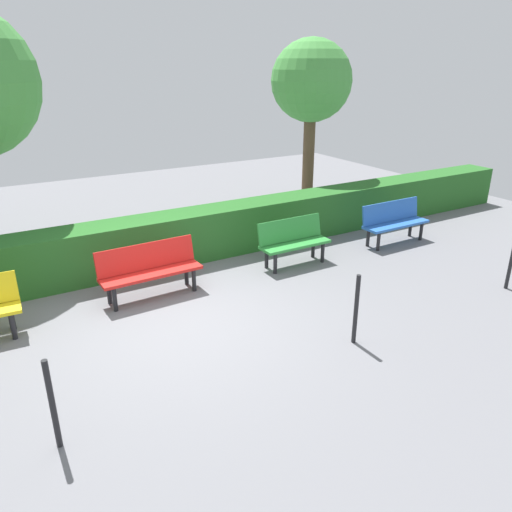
# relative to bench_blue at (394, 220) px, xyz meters

# --- Properties ---
(ground_plane) EXTENTS (21.05, 21.05, 0.00)m
(ground_plane) POSITION_rel_bench_blue_xyz_m (5.24, 0.85, -0.48)
(ground_plane) COLOR slate
(bench_blue) EXTENTS (1.54, 0.46, 0.86)m
(bench_blue) POSITION_rel_bench_blue_xyz_m (0.00, 0.00, 0.00)
(bench_blue) COLOR blue
(bench_blue) RESTS_ON ground_plane
(bench_green) EXTENTS (1.37, 0.47, 0.86)m
(bench_green) POSITION_rel_bench_blue_xyz_m (2.50, -0.08, -0.00)
(bench_green) COLOR #2D8C38
(bench_green) RESTS_ON ground_plane
(bench_red) EXTENTS (1.64, 0.51, 0.86)m
(bench_red) POSITION_rel_bench_blue_xyz_m (5.26, -0.14, 0.00)
(bench_red) COLOR red
(bench_red) RESTS_ON ground_plane
(hedge_row) EXTENTS (17.05, 0.73, 0.93)m
(hedge_row) POSITION_rel_bench_blue_xyz_m (4.01, -1.31, -0.01)
(hedge_row) COLOR #266023
(hedge_row) RESTS_ON ground_plane
(tree_near) EXTENTS (1.98, 1.98, 4.14)m
(tree_near) POSITION_rel_bench_blue_xyz_m (-0.12, -3.23, 2.61)
(tree_near) COLOR brown
(tree_near) RESTS_ON ground_plane
(railing_post_near) EXTENTS (0.06, 0.06, 1.00)m
(railing_post_near) POSITION_rel_bench_blue_xyz_m (0.00, 2.65, 0.02)
(railing_post_near) COLOR black
(railing_post_near) RESTS_ON ground_plane
(railing_post_mid) EXTENTS (0.06, 0.06, 1.00)m
(railing_post_mid) POSITION_rel_bench_blue_xyz_m (3.37, 2.65, 0.02)
(railing_post_mid) COLOR black
(railing_post_mid) RESTS_ON ground_plane
(railing_post_far) EXTENTS (0.06, 0.06, 1.00)m
(railing_post_far) POSITION_rel_bench_blue_xyz_m (7.18, 2.65, 0.02)
(railing_post_far) COLOR black
(railing_post_far) RESTS_ON ground_plane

